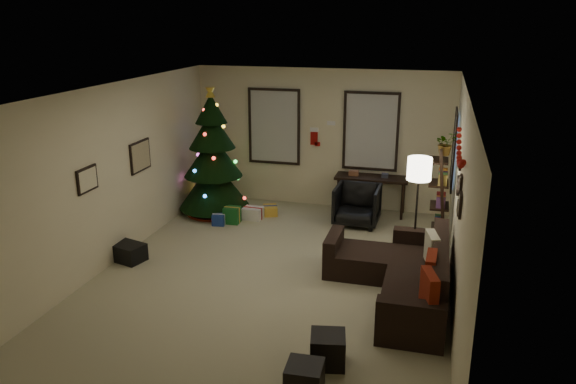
% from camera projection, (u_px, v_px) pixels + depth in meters
% --- Properties ---
extents(floor, '(7.00, 7.00, 0.00)m').
position_uv_depth(floor, '(271.00, 279.00, 8.11)').
color(floor, tan).
rests_on(floor, ground).
extents(ceiling, '(7.00, 7.00, 0.00)m').
position_uv_depth(ceiling, '(269.00, 91.00, 7.30)').
color(ceiling, white).
rests_on(ceiling, floor).
extents(wall_back, '(5.00, 0.00, 5.00)m').
position_uv_depth(wall_back, '(322.00, 139.00, 10.93)').
color(wall_back, beige).
rests_on(wall_back, floor).
extents(wall_front, '(5.00, 0.00, 5.00)m').
position_uv_depth(wall_front, '(142.00, 316.00, 4.48)').
color(wall_front, beige).
rests_on(wall_front, floor).
extents(wall_left, '(0.00, 7.00, 7.00)m').
position_uv_depth(wall_left, '(108.00, 177.00, 8.32)').
color(wall_left, beige).
rests_on(wall_left, floor).
extents(wall_right, '(0.00, 7.00, 7.00)m').
position_uv_depth(wall_right, '(459.00, 205.00, 7.08)').
color(wall_right, beige).
rests_on(wall_right, floor).
extents(window_back_left, '(1.05, 0.06, 1.50)m').
position_uv_depth(window_back_left, '(274.00, 126.00, 11.07)').
color(window_back_left, '#728CB2').
rests_on(window_back_left, wall_back).
extents(window_back_right, '(1.05, 0.06, 1.50)m').
position_uv_depth(window_back_right, '(371.00, 131.00, 10.60)').
color(window_back_right, '#728CB2').
rests_on(window_back_right, wall_back).
extents(window_right_wall, '(0.06, 0.90, 1.30)m').
position_uv_depth(window_right_wall, '(455.00, 149.00, 9.39)').
color(window_right_wall, '#728CB2').
rests_on(window_right_wall, wall_right).
extents(christmas_tree, '(1.34, 1.34, 2.49)m').
position_uv_depth(christmas_tree, '(213.00, 161.00, 10.56)').
color(christmas_tree, black).
rests_on(christmas_tree, floor).
extents(presents, '(1.50, 1.01, 0.30)m').
position_uv_depth(presents, '(236.00, 212.00, 10.54)').
color(presents, maroon).
rests_on(presents, floor).
extents(sofa, '(1.70, 2.49, 0.83)m').
position_uv_depth(sofa, '(404.00, 276.00, 7.61)').
color(sofa, black).
rests_on(sofa, floor).
extents(pillow_red_a, '(0.23, 0.45, 0.43)m').
position_uv_depth(pillow_red_a, '(429.00, 290.00, 6.41)').
color(pillow_red_a, maroon).
rests_on(pillow_red_a, sofa).
extents(pillow_red_b, '(0.14, 0.45, 0.45)m').
position_uv_depth(pillow_red_b, '(430.00, 272.00, 6.88)').
color(pillow_red_b, maroon).
rests_on(pillow_red_b, sofa).
extents(pillow_cream, '(0.21, 0.44, 0.42)m').
position_uv_depth(pillow_cream, '(432.00, 249.00, 7.58)').
color(pillow_cream, beige).
rests_on(pillow_cream, sofa).
extents(ottoman_near, '(0.44, 0.44, 0.36)m').
position_uv_depth(ottoman_near, '(328.00, 349.00, 6.09)').
color(ottoman_near, black).
rests_on(ottoman_near, floor).
extents(ottoman_far, '(0.38, 0.38, 0.34)m').
position_uv_depth(ottoman_far, '(304.00, 380.00, 5.60)').
color(ottoman_far, black).
rests_on(ottoman_far, floor).
extents(desk, '(1.36, 0.49, 0.74)m').
position_uv_depth(desk, '(372.00, 181.00, 10.62)').
color(desk, black).
rests_on(desk, floor).
extents(desk_chair, '(0.73, 0.69, 0.74)m').
position_uv_depth(desk_chair, '(357.00, 205.00, 10.15)').
color(desk_chair, black).
rests_on(desk_chair, floor).
extents(bookshelf, '(0.30, 0.50, 1.69)m').
position_uv_depth(bookshelf, '(441.00, 199.00, 9.03)').
color(bookshelf, black).
rests_on(bookshelf, floor).
extents(potted_plant, '(0.56, 0.54, 0.48)m').
position_uv_depth(potted_plant, '(446.00, 140.00, 8.67)').
color(potted_plant, '#4C4C4C').
rests_on(potted_plant, bookshelf).
extents(floor_lamp, '(0.35, 0.35, 1.68)m').
position_uv_depth(floor_lamp, '(419.00, 176.00, 8.20)').
color(floor_lamp, black).
rests_on(floor_lamp, floor).
extents(art_map, '(0.04, 0.60, 0.50)m').
position_uv_depth(art_map, '(140.00, 156.00, 9.14)').
color(art_map, black).
rests_on(art_map, wall_left).
extents(art_abstract, '(0.04, 0.45, 0.35)m').
position_uv_depth(art_abstract, '(87.00, 180.00, 7.79)').
color(art_abstract, black).
rests_on(art_abstract, wall_left).
extents(gallery, '(0.03, 1.25, 0.54)m').
position_uv_depth(gallery, '(459.00, 190.00, 6.95)').
color(gallery, black).
rests_on(gallery, wall_right).
extents(garland, '(0.08, 1.90, 0.30)m').
position_uv_depth(garland, '(460.00, 152.00, 6.92)').
color(garland, '#A5140C').
rests_on(garland, wall_right).
extents(stocking_left, '(0.20, 0.05, 0.36)m').
position_uv_depth(stocking_left, '(315.00, 136.00, 10.95)').
color(stocking_left, '#990F0C').
rests_on(stocking_left, wall_back).
extents(stocking_right, '(0.20, 0.05, 0.36)m').
position_uv_depth(stocking_right, '(332.00, 130.00, 10.85)').
color(stocking_right, '#990F0C').
rests_on(stocking_right, wall_back).
extents(storage_bin, '(0.62, 0.49, 0.27)m').
position_uv_depth(storage_bin, '(127.00, 252.00, 8.71)').
color(storage_bin, black).
rests_on(storage_bin, floor).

